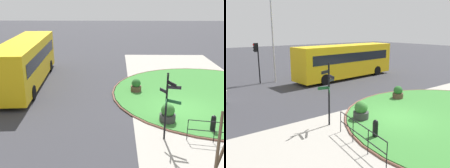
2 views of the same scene
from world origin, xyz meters
TOP-DOWN VIEW (x-y plane):
  - ground at (0.00, 0.00)m, footprint 120.00×120.00m
  - sidewalk_paving at (0.00, -1.51)m, footprint 32.00×8.98m
  - signpost_directional at (-3.56, 1.55)m, footprint 1.10×0.87m
  - bollard_foreground at (-2.71, -0.98)m, footprint 0.26×0.26m
  - railing_grass_edge at (-3.92, -1.26)m, footprint 0.72×3.61m
  - bus_yellow at (5.08, 10.86)m, footprint 11.48×3.34m
  - traffic_light_near at (-2.99, 13.71)m, footprint 0.49×0.26m
  - lamppost_tall at (-1.46, 13.50)m, footprint 0.32×0.32m
  - planter_near_signpost at (3.19, 2.52)m, footprint 0.76×0.76m
  - planter_kerbside at (-1.67, 1.13)m, footprint 0.86×0.86m

SIDE VIEW (x-z plane):
  - ground at x=0.00m, z-range 0.00..0.00m
  - sidewalk_paving at x=0.00m, z-range 0.00..0.02m
  - planter_near_signpost at x=3.19m, z-range -0.04..0.95m
  - bollard_foreground at x=-2.71m, z-range 0.01..0.92m
  - planter_kerbside at x=-1.67m, z-range -0.05..1.05m
  - railing_grass_edge at x=-3.92m, z-range 0.15..1.24m
  - bus_yellow at x=5.08m, z-range 0.12..3.49m
  - signpost_directional at x=-3.56m, z-range 0.28..3.62m
  - traffic_light_near at x=-2.99m, z-range 0.87..4.59m
  - lamppost_tall at x=-1.46m, z-range 0.29..9.02m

